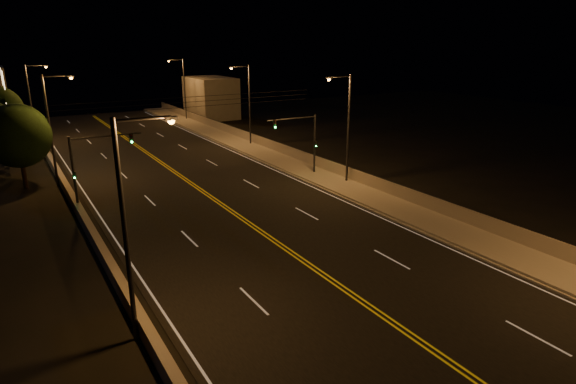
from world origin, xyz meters
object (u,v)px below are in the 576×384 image
streetlight_4 (131,218)px  tree_0 (17,136)px  streetlight_1 (346,123)px  streetlight_2 (247,100)px  streetlight_6 (33,99)px  streetlight_5 (52,123)px  traffic_signal_left (88,164)px  traffic_signal_right (305,138)px  streetlight_3 (183,85)px

streetlight_4 → tree_0: streetlight_4 is taller
streetlight_1 → streetlight_2: bearing=90.0°
streetlight_4 → streetlight_6: bearing=90.0°
streetlight_2 → tree_0: bearing=-166.9°
streetlight_1 → streetlight_5: size_ratio=1.00×
streetlight_4 → traffic_signal_left: bearing=86.2°
streetlight_6 → traffic_signal_left: (1.17, -28.97, -1.79)m
streetlight_6 → traffic_signal_left: bearing=-87.7°
streetlight_2 → traffic_signal_right: bearing=-96.0°
streetlight_3 → streetlight_4: same height
streetlight_5 → traffic_signal_left: bearing=-82.4°
traffic_signal_left → tree_0: 10.07m
streetlight_6 → tree_0: 19.94m
streetlight_2 → tree_0: streetlight_2 is taller
streetlight_3 → streetlight_4: 59.12m
streetlight_4 → streetlight_6: same height
tree_0 → streetlight_3: bearing=49.2°
streetlight_3 → tree_0: size_ratio=1.31×
streetlight_4 → traffic_signal_right: (19.89, 17.79, -1.79)m
tree_0 → traffic_signal_right: bearing=-22.2°
traffic_signal_left → streetlight_1: bearing=-10.9°
streetlight_1 → traffic_signal_right: (-1.57, 3.91, -1.79)m
streetlight_3 → traffic_signal_left: streetlight_3 is taller
streetlight_5 → tree_0: 2.91m
streetlight_2 → streetlight_3: 22.44m
streetlight_2 → tree_0: size_ratio=1.31×
streetlight_1 → tree_0: 27.55m
streetlight_4 → traffic_signal_right: 26.74m
streetlight_1 → streetlight_4: bearing=-147.1°
streetlight_1 → tree_0: (-24.19, 13.15, -0.89)m
streetlight_3 → streetlight_6: 23.02m
streetlight_5 → streetlight_6: size_ratio=1.00×
streetlight_3 → traffic_signal_left: 42.49m
streetlight_1 → streetlight_4: (-21.46, -13.88, 0.00)m
streetlight_6 → streetlight_5: bearing=-90.0°
streetlight_3 → streetlight_5: 35.71m
streetlight_2 → streetlight_3: same height
streetlight_4 → traffic_signal_right: bearing=41.8°
streetlight_1 → traffic_signal_right: 4.58m
traffic_signal_right → streetlight_1: bearing=-68.1°
streetlight_5 → tree_0: streetlight_5 is taller
streetlight_5 → traffic_signal_right: size_ratio=1.65×
streetlight_4 → streetlight_6: (0.00, 46.76, 0.00)m
streetlight_6 → streetlight_4: bearing=-90.0°
traffic_signal_right → traffic_signal_left: same height
tree_0 → streetlight_1: bearing=-28.5°
streetlight_2 → tree_0: 24.84m
streetlight_5 → streetlight_6: bearing=90.0°
streetlight_3 → streetlight_4: bearing=-111.3°
streetlight_5 → traffic_signal_right: 21.80m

